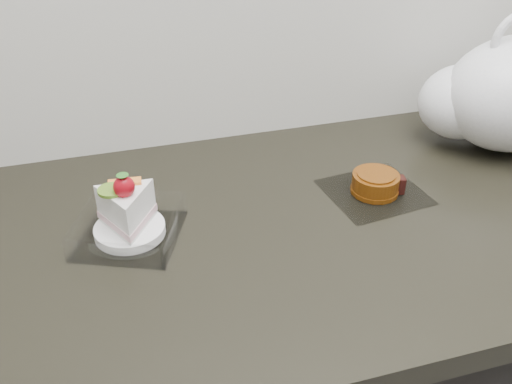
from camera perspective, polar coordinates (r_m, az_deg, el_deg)
cake_tray at (r=0.88m, az=-12.65°, el=-2.70°), size 0.19×0.19×0.12m
mooncake_wrap at (r=1.00m, az=11.90°, el=0.71°), size 0.18×0.17×0.04m
plastic_bag at (r=1.19m, az=23.79°, el=8.93°), size 0.36×0.29×0.27m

